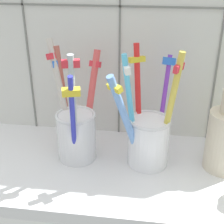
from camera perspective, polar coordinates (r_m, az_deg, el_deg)
counter_slab at (r=52.08cm, az=-0.28°, el=-10.36°), size 64.00×22.00×2.00cm
tile_wall_back at (r=54.56cm, az=1.53°, el=16.14°), size 64.00×2.20×45.00cm
toothbrush_cup_left at (r=51.38cm, az=-6.43°, el=-2.78°), size 8.55×13.35×18.55cm
toothbrush_cup_right at (r=49.90cm, az=6.32°, el=-3.96°), size 10.36×12.43×18.60cm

